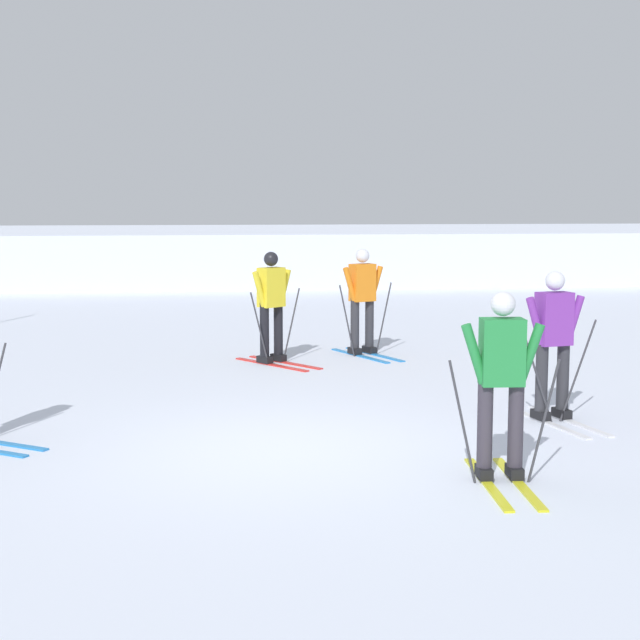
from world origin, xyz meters
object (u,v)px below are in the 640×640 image
(skier_orange, at_px, (363,298))
(skier_purple, at_px, (554,341))
(skier_green, at_px, (502,380))
(skier_yellow, at_px, (272,304))

(skier_orange, relative_size, skier_purple, 1.00)
(skier_purple, bearing_deg, skier_orange, 106.57)
(skier_green, bearing_deg, skier_yellow, 104.50)
(skier_orange, relative_size, skier_green, 1.00)
(skier_yellow, height_order, skier_orange, same)
(skier_green, bearing_deg, skier_orange, 91.31)
(skier_yellow, distance_m, skier_green, 6.66)
(skier_yellow, bearing_deg, skier_orange, 23.58)
(skier_green, height_order, skier_purple, same)
(skier_yellow, bearing_deg, skier_purple, -54.93)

